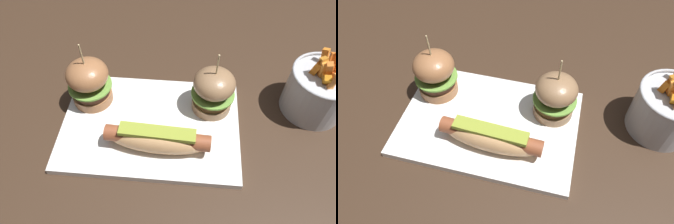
{
  "view_description": "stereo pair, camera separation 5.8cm",
  "coord_description": "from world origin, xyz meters",
  "views": [
    {
      "loc": [
        0.07,
        -0.36,
        0.51
      ],
      "look_at": [
        0.03,
        0.0,
        0.05
      ],
      "focal_mm": 33.24,
      "sensor_mm": 36.0,
      "label": 1
    },
    {
      "loc": [
        0.12,
        -0.35,
        0.51
      ],
      "look_at": [
        0.03,
        0.0,
        0.05
      ],
      "focal_mm": 33.24,
      "sensor_mm": 36.0,
      "label": 2
    }
  ],
  "objects": [
    {
      "name": "ground_plane",
      "position": [
        0.0,
        0.0,
        0.0
      ],
      "size": [
        3.0,
        3.0,
        0.0
      ],
      "primitive_type": "plane",
      "color": "#382619"
    },
    {
      "name": "platter_main",
      "position": [
        0.0,
        0.0,
        0.01
      ],
      "size": [
        0.35,
        0.24,
        0.01
      ],
      "primitive_type": "cube",
      "color": "white",
      "rests_on": "ground"
    },
    {
      "name": "hot_dog",
      "position": [
        0.02,
        -0.05,
        0.04
      ],
      "size": [
        0.19,
        0.06,
        0.05
      ],
      "color": "tan",
      "rests_on": "platter_main"
    },
    {
      "name": "slider_left",
      "position": [
        -0.13,
        0.05,
        0.07
      ],
      "size": [
        0.09,
        0.09,
        0.14
      ],
      "color": "#9A633D",
      "rests_on": "platter_main"
    },
    {
      "name": "slider_right",
      "position": [
        0.12,
        0.05,
        0.06
      ],
      "size": [
        0.09,
        0.09,
        0.14
      ],
      "color": "#8F6A48",
      "rests_on": "platter_main"
    },
    {
      "name": "fries_bucket",
      "position": [
        0.33,
        0.08,
        0.05
      ],
      "size": [
        0.13,
        0.13,
        0.15
      ],
      "color": "#B7BABF",
      "rests_on": "ground"
    }
  ]
}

